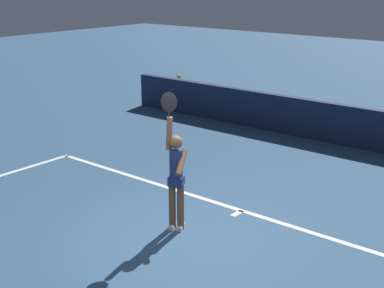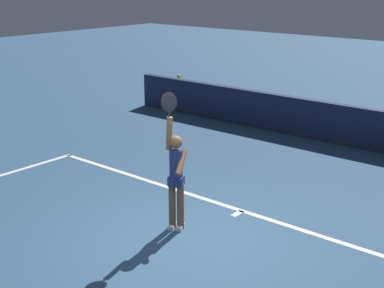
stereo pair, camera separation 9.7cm
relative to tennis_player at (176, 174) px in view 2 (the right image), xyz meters
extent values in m
plane|color=#2E4F70|center=(0.47, -0.20, -1.01)|extent=(60.00, 60.00, 0.00)
cube|color=white|center=(0.47, 1.34, -1.00)|extent=(10.38, 0.12, 0.00)
cube|color=white|center=(0.47, 1.19, -1.00)|extent=(0.12, 0.30, 0.00)
cube|color=#1B2643|center=(0.47, 6.52, -0.48)|extent=(15.15, 0.22, 1.05)
cylinder|color=brown|center=(0.07, 0.04, -0.58)|extent=(0.12, 0.12, 0.84)
cylinder|color=brown|center=(-0.07, -0.03, -0.58)|extent=(0.12, 0.12, 0.84)
cube|color=white|center=(0.08, 0.02, -0.97)|extent=(0.19, 0.26, 0.07)
cube|color=white|center=(-0.06, -0.04, -0.97)|extent=(0.19, 0.26, 0.07)
cylinder|color=navy|center=(0.00, 0.01, 0.13)|extent=(0.22, 0.22, 0.60)
cube|color=navy|center=(0.00, 0.01, -0.12)|extent=(0.32, 0.30, 0.16)
sphere|color=brown|center=(0.00, 0.01, 0.57)|extent=(0.22, 0.22, 0.22)
cylinder|color=brown|center=(-0.10, -0.04, 0.71)|extent=(0.15, 0.14, 0.57)
cylinder|color=brown|center=(0.13, 0.00, 0.24)|extent=(0.29, 0.47, 0.37)
ellipsoid|color=black|center=(-0.10, -0.04, 1.24)|extent=(0.29, 0.16, 0.36)
cylinder|color=black|center=(-0.10, -0.04, 1.05)|extent=(0.03, 0.03, 0.18)
sphere|color=#C8DA34|center=(0.23, -0.16, 1.72)|extent=(0.07, 0.07, 0.07)
camera|label=1|loc=(5.82, -6.66, 3.26)|focal=51.85mm
camera|label=2|loc=(5.89, -6.60, 3.26)|focal=51.85mm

